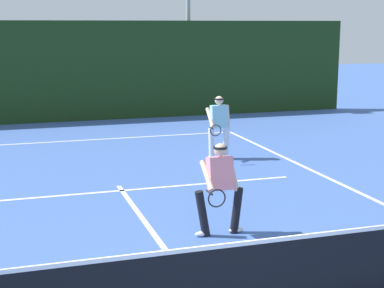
# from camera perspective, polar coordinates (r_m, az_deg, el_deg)

# --- Properties ---
(court_line_baseline_far) EXTENTS (9.34, 0.10, 0.01)m
(court_line_baseline_far) POSITION_cam_1_polar(r_m,az_deg,el_deg) (18.26, -10.16, 0.37)
(court_line_baseline_far) COLOR white
(court_line_baseline_far) RESTS_ON ground_plane
(court_line_service) EXTENTS (7.61, 0.10, 0.01)m
(court_line_service) POSITION_cam_1_polar(r_m,az_deg,el_deg) (12.66, -6.70, -4.43)
(court_line_service) COLOR white
(court_line_service) RESTS_ON ground_plane
(court_line_centre) EXTENTS (0.10, 6.40, 0.01)m
(court_line_centre) POSITION_cam_1_polar(r_m,az_deg,el_deg) (10.05, -3.62, -8.62)
(court_line_centre) COLOR white
(court_line_centre) RESTS_ON ground_plane
(tennis_net) EXTENTS (10.24, 0.09, 1.11)m
(tennis_net) POSITION_cam_1_polar(r_m,az_deg,el_deg) (7.01, 2.81, -13.22)
(tennis_net) COLOR #1E4723
(tennis_net) RESTS_ON ground_plane
(player_near) EXTENTS (0.86, 0.87, 1.55)m
(player_near) POSITION_cam_1_polar(r_m,az_deg,el_deg) (9.79, 2.67, -3.97)
(player_near) COLOR black
(player_near) RESTS_ON ground_plane
(player_far) EXTENTS (0.77, 0.87, 1.64)m
(player_far) POSITION_cam_1_polar(r_m,az_deg,el_deg) (15.34, 2.58, 1.86)
(player_far) COLOR silver
(player_far) RESTS_ON ground_plane
(back_fence_windscreen) EXTENTS (21.59, 0.12, 3.56)m
(back_fence_windscreen) POSITION_cam_1_polar(r_m,az_deg,el_deg) (21.73, -11.63, 6.78)
(back_fence_windscreen) COLOR #1A3415
(back_fence_windscreen) RESTS_ON ground_plane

